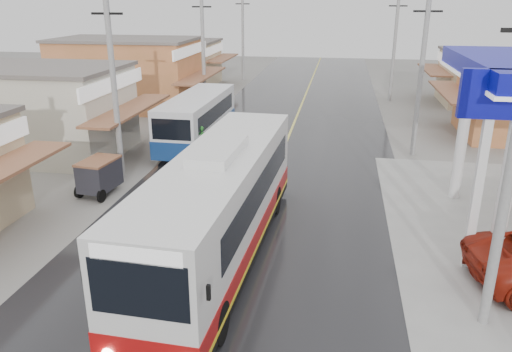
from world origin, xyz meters
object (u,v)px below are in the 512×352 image
object	(u,v)px
cyclist	(203,150)
tricycle_near	(99,175)
coach_bus	(221,205)
second_bus	(197,119)

from	to	relation	value
cyclist	tricycle_near	xyz separation A→B (m)	(-3.20, -5.08, 0.24)
coach_bus	cyclist	size ratio (longest dim) A/B	6.25
second_bus	tricycle_near	xyz separation A→B (m)	(-2.13, -7.95, -0.65)
coach_bus	cyclist	distance (m)	10.16
coach_bus	tricycle_near	distance (m)	7.91
second_bus	cyclist	size ratio (longest dim) A/B	4.41
coach_bus	cyclist	bearing A→B (deg)	111.29
tricycle_near	coach_bus	bearing A→B (deg)	-28.12
cyclist	second_bus	bearing A→B (deg)	126.87
second_bus	coach_bus	bearing A→B (deg)	-69.69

